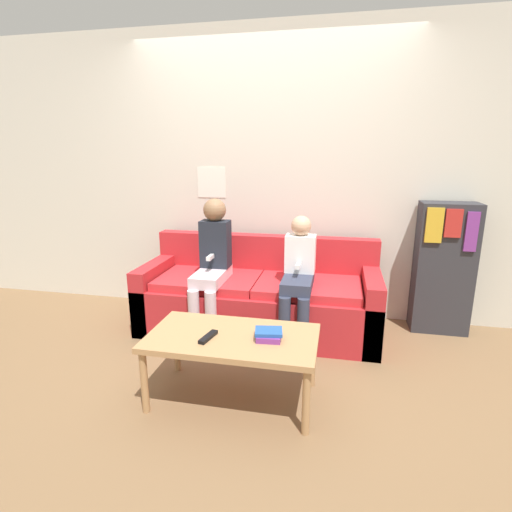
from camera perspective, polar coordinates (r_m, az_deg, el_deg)
ground_plane at (r=3.17m, az=-1.40°, el=-13.96°), size 10.00×10.00×0.00m
wall_back at (r=3.75m, az=1.97°, el=11.33°), size 8.00×0.06×2.60m
couch at (r=3.49m, az=0.45°, el=-6.12°), size 2.01×0.77×0.79m
coffee_table at (r=2.50m, az=-3.37°, el=-12.18°), size 1.03×0.57×0.43m
person_left at (r=3.31m, az=-6.31°, el=-0.61°), size 0.24×0.54×1.15m
person_right at (r=3.17m, az=6.06°, el=-2.65°), size 0.24×0.54×1.03m
tv_remote at (r=2.45m, az=-6.85°, el=-11.41°), size 0.07×0.17×0.02m
book_stack at (r=2.42m, az=1.85°, el=-11.14°), size 0.18×0.16×0.06m
bookshelf at (r=3.74m, az=25.19°, el=-1.53°), size 0.46×0.28×1.12m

